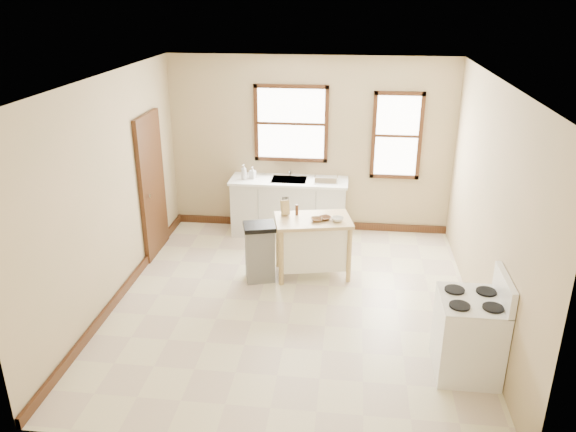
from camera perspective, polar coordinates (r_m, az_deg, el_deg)
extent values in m
plane|color=beige|center=(7.23, 0.47, -8.80)|extent=(5.00, 5.00, 0.00)
plane|color=white|center=(6.28, 0.55, 13.75)|extent=(5.00, 5.00, 0.00)
cube|color=tan|center=(9.00, 2.24, 7.16)|extent=(4.50, 0.04, 2.80)
cube|color=tan|center=(7.20, -17.60, 2.31)|extent=(0.04, 5.00, 2.80)
cube|color=tan|center=(6.78, 19.78, 0.80)|extent=(0.04, 5.00, 2.80)
cube|color=#3C1E10|center=(8.43, -13.64, 3.04)|extent=(0.06, 0.90, 2.10)
cube|color=#3C1E10|center=(9.40, 2.11, -0.81)|extent=(4.50, 0.04, 0.12)
cube|color=#3C1E10|center=(7.72, -16.26, -7.09)|extent=(0.04, 5.00, 0.12)
cylinder|color=silver|center=(9.01, 0.24, 4.75)|extent=(0.03, 0.03, 0.22)
imported|color=#B2B2B2|center=(8.88, -4.51, 4.49)|extent=(0.12, 0.12, 0.24)
imported|color=#B2B2B2|center=(8.93, -3.62, 4.43)|extent=(0.11, 0.11, 0.19)
cylinder|color=#442512|center=(7.67, 0.90, 0.62)|extent=(0.05, 0.05, 0.15)
imported|color=brown|center=(7.51, 2.91, -0.35)|extent=(0.18, 0.18, 0.04)
imported|color=brown|center=(7.56, 3.81, -0.20)|extent=(0.23, 0.23, 0.04)
imported|color=silver|center=(7.51, 5.06, -0.34)|extent=(0.22, 0.22, 0.05)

